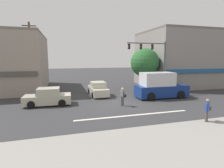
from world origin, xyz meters
TOP-DOWN VIEW (x-y plane):
  - ground_plane at (0.00, 0.00)m, footprint 120.00×120.00m
  - lane_marking_stripe at (0.00, -3.50)m, footprint 9.00×0.24m
  - sidewalk_curb at (0.00, -8.50)m, footprint 40.00×5.00m
  - building_right_corner at (12.88, 8.54)m, footprint 11.69×9.73m
  - street_tree at (5.29, 5.69)m, footprint 3.73×3.73m
  - utility_pole_near_left at (-8.36, 5.84)m, footprint 1.40×0.22m
  - utility_pole_far_right at (8.43, 9.75)m, footprint 1.40×0.22m
  - traffic_light_mast at (5.44, 3.41)m, footprint 4.89×0.25m
  - sedan_crossing_center at (-1.24, 4.25)m, footprint 1.93×4.13m
  - sedan_crossing_rightbound at (-6.47, 1.33)m, footprint 4.15×1.97m
  - box_truck_crossing_leftbound at (4.96, 1.25)m, footprint 5.63×2.30m
  - pedestrian_foreground_with_bag at (3.88, -6.36)m, footprint 0.66×0.49m
  - pedestrian_mid_crossing at (-0.00, -0.83)m, footprint 0.43×0.68m

SIDE VIEW (x-z plane):
  - ground_plane at x=0.00m, z-range 0.00..0.00m
  - lane_marking_stripe at x=0.00m, z-range 0.00..0.01m
  - sidewalk_curb at x=0.00m, z-range 0.00..0.16m
  - sedan_crossing_center at x=-1.24m, z-range -0.08..1.50m
  - sedan_crossing_rightbound at x=-6.47m, z-range -0.08..1.50m
  - pedestrian_foreground_with_bag at x=3.88m, z-range 0.12..1.79m
  - pedestrian_mid_crossing at x=0.00m, z-range 0.12..1.79m
  - box_truck_crossing_leftbound at x=4.96m, z-range -0.12..2.63m
  - street_tree at x=5.29m, z-range 0.89..6.43m
  - utility_pole_far_right at x=8.43m, z-range 0.15..7.98m
  - building_right_corner at x=12.88m, z-range 0.00..8.28m
  - utility_pole_near_left at x=-8.36m, z-range 0.15..8.24m
  - traffic_light_mast at x=5.44m, z-range 1.20..7.40m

